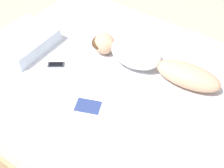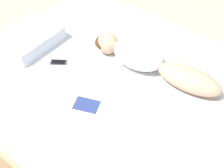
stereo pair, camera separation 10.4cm
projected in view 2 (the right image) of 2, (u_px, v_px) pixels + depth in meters
name	position (u px, v px, depth m)	size (l,w,h in m)	color
ground_plane	(114.00, 119.00, 2.91)	(12.00, 12.00, 0.00)	#B7A88E
bed	(114.00, 101.00, 2.72)	(1.95, 2.35, 0.53)	tan
person	(149.00, 60.00, 2.53)	(0.33, 1.15, 0.23)	tan
open_magazine	(83.00, 115.00, 2.27)	(0.47, 0.40, 0.01)	silver
cell_phone	(59.00, 62.00, 2.65)	(0.13, 0.15, 0.01)	#333842
pillow	(29.00, 38.00, 2.79)	(0.51, 0.43, 0.13)	silver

